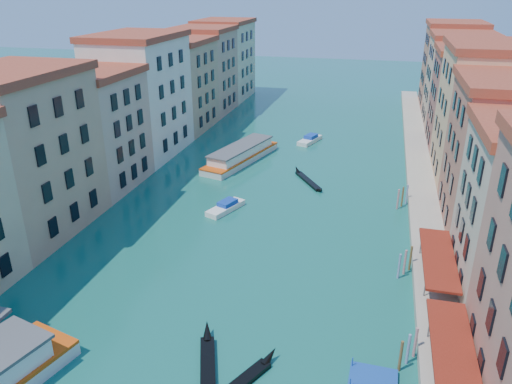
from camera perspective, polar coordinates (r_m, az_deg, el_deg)
left_bank_palazzos at (r=85.91m, az=-14.87°, el=9.27°), size 12.80×128.40×21.00m
right_bank_palazzos at (r=77.17m, az=25.13°, el=6.38°), size 12.80×128.40×21.00m
quay at (r=78.88m, az=18.34°, el=0.61°), size 4.00×140.00×1.00m
restaurant_awnings at (r=41.22m, az=21.85°, el=-18.02°), size 3.20×44.55×3.12m
mooring_poles_right at (r=46.39m, az=16.89°, el=-14.76°), size 1.44×54.24×3.20m
vaporetto_far at (r=86.68m, az=-1.71°, el=4.34°), size 9.21×19.55×2.84m
gondola_fore at (r=41.61m, az=-5.53°, el=-20.41°), size 5.24×12.29×2.54m
gondola_far at (r=78.31m, az=5.92°, el=1.39°), size 6.37×9.16×1.48m
motorboat_mid at (r=68.24m, az=-3.45°, el=-1.70°), size 4.17×6.61×1.31m
motorboat_far at (r=98.08m, az=6.19°, el=6.00°), size 4.13×7.09×1.40m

